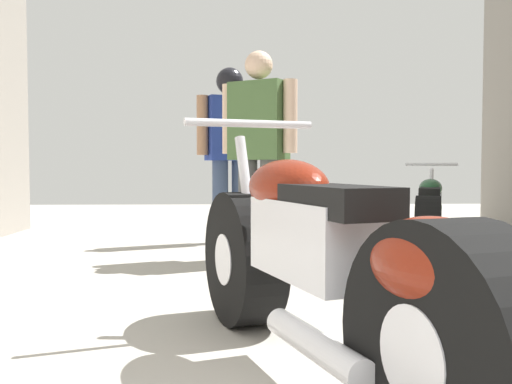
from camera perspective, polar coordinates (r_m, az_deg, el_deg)
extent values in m
plane|color=#A8A399|center=(3.46, 2.70, -10.28)|extent=(15.92, 15.92, 0.00)
cylinder|color=black|center=(2.75, -1.21, -6.76)|extent=(0.41, 0.68, 0.65)
cylinder|color=silver|center=(2.75, -1.21, -6.76)|extent=(0.29, 0.31, 0.25)
cylinder|color=black|center=(1.49, 18.96, -15.10)|extent=(0.41, 0.68, 0.65)
cylinder|color=silver|center=(1.49, 18.96, -15.10)|extent=(0.29, 0.31, 0.25)
cube|color=silver|center=(2.05, 5.73, -4.83)|extent=(0.44, 0.69, 0.28)
ellipsoid|color=maroon|center=(2.24, 3.20, 0.49)|extent=(0.42, 0.58, 0.22)
cube|color=black|center=(1.88, 8.25, -0.88)|extent=(0.37, 0.53, 0.10)
ellipsoid|color=maroon|center=(1.48, 17.81, -7.09)|extent=(0.39, 0.51, 0.24)
cylinder|color=silver|center=(2.68, -0.92, -0.46)|extent=(0.13, 0.26, 0.59)
cylinder|color=silver|center=(2.65, -0.62, 6.98)|extent=(0.61, 0.24, 0.04)
cylinder|color=silver|center=(1.79, 6.00, -15.20)|extent=(0.27, 0.56, 0.09)
cylinder|color=black|center=(6.08, 17.39, -2.29)|extent=(0.38, 0.57, 0.53)
cylinder|color=silver|center=(6.08, 17.39, -2.29)|extent=(0.27, 0.26, 0.20)
cylinder|color=black|center=(4.88, 17.13, -3.46)|extent=(0.38, 0.57, 0.53)
cylinder|color=silver|center=(4.88, 17.13, -3.46)|extent=(0.27, 0.26, 0.20)
cube|color=silver|center=(5.47, 17.30, -1.26)|extent=(0.37, 0.57, 0.23)
ellipsoid|color=#1E4728|center=(5.64, 17.35, 0.37)|extent=(0.35, 0.48, 0.18)
cube|color=black|center=(5.31, 17.28, -0.03)|extent=(0.31, 0.44, 0.08)
ellipsoid|color=#1E4728|center=(4.91, 17.17, -1.49)|extent=(0.33, 0.42, 0.20)
cylinder|color=silver|center=(6.03, 17.42, 0.04)|extent=(0.11, 0.21, 0.48)
cylinder|color=silver|center=(5.99, 17.45, 2.71)|extent=(0.49, 0.21, 0.03)
cylinder|color=silver|center=(5.25, 15.94, -3.91)|extent=(0.23, 0.45, 0.07)
cylinder|color=#4C4C4C|center=(4.65, -0.83, -1.80)|extent=(0.22, 0.22, 0.83)
cylinder|color=#4C4C4C|center=(4.56, 1.42, -1.90)|extent=(0.22, 0.22, 0.83)
cube|color=#476638|center=(4.60, 0.28, 7.24)|extent=(0.52, 0.45, 0.63)
cylinder|color=beige|center=(4.75, -2.77, 7.42)|extent=(0.15, 0.15, 0.58)
cylinder|color=beige|center=(4.48, 3.52, 7.71)|extent=(0.15, 0.15, 0.58)
sphere|color=beige|center=(4.66, 0.28, 12.81)|extent=(0.23, 0.23, 0.23)
cylinder|color=#384766|center=(5.63, -3.66, -1.01)|extent=(0.21, 0.21, 0.83)
cylinder|color=#384766|center=(5.70, -1.69, -0.96)|extent=(0.21, 0.21, 0.83)
cube|color=navy|center=(5.66, -2.69, 6.46)|extent=(0.52, 0.39, 0.64)
cylinder|color=#9E7051|center=(5.57, -5.48, 6.79)|extent=(0.15, 0.15, 0.58)
cylinder|color=#9E7051|center=(5.77, 0.02, 6.66)|extent=(0.15, 0.15, 0.58)
sphere|color=black|center=(5.71, -2.70, 11.04)|extent=(0.23, 0.23, 0.23)
sphere|color=black|center=(5.71, -2.70, 11.21)|extent=(0.27, 0.27, 0.27)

